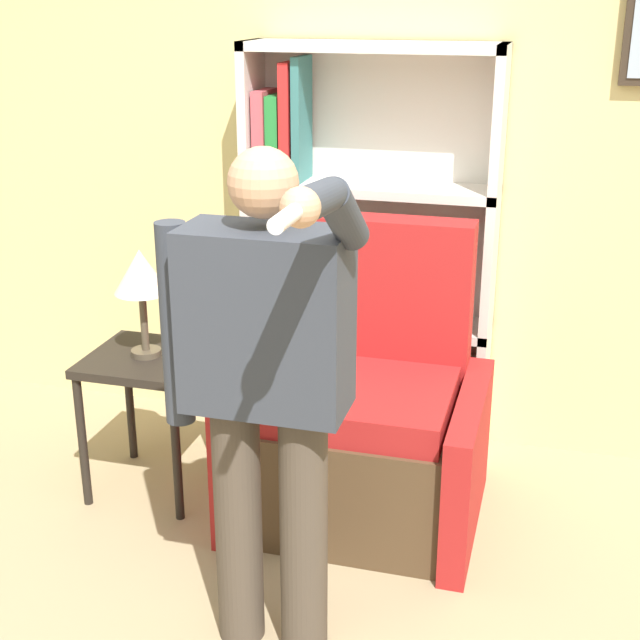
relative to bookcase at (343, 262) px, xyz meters
name	(u,v)px	position (x,y,z in m)	size (l,w,h in m)	color
wall_back	(384,137)	(0.14, 0.16, 0.54)	(8.00, 0.11, 2.80)	#DBCC84
bookcase	(343,262)	(0.00, 0.00, 0.00)	(1.10, 0.28, 1.82)	silver
armchair	(363,424)	(0.23, -0.59, -0.49)	(0.96, 0.80, 1.16)	#4C3823
person_standing	(266,380)	(0.14, -1.47, 0.07)	(0.63, 0.78, 1.61)	#473D33
side_table	(148,378)	(-0.66, -0.67, -0.36)	(0.47, 0.47, 0.61)	black
table_lamp	(141,276)	(-0.66, -0.67, 0.08)	(0.22, 0.22, 0.45)	#4C4233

